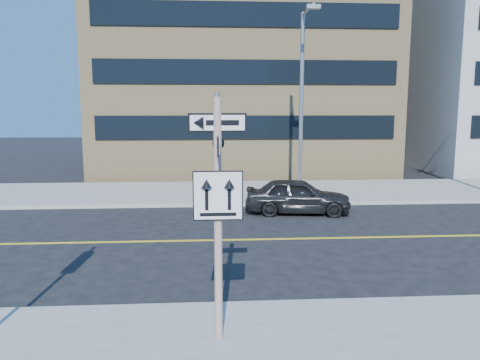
{
  "coord_description": "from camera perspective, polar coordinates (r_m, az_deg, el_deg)",
  "views": [
    {
      "loc": [
        -0.14,
        -9.89,
        3.95
      ],
      "look_at": [
        0.79,
        4.0,
        1.86
      ],
      "focal_mm": 35.0,
      "sensor_mm": 36.0,
      "label": 1
    }
  ],
  "objects": [
    {
      "name": "ground",
      "position": [
        10.65,
        -2.88,
        -13.24
      ],
      "size": [
        120.0,
        120.0,
        0.0
      ],
      "primitive_type": "plane",
      "color": "black",
      "rests_on": "ground"
    },
    {
      "name": "sign_pole",
      "position": [
        7.53,
        -2.7,
        -3.05
      ],
      "size": [
        0.92,
        0.92,
        4.06
      ],
      "color": "silver",
      "rests_on": "near_sidewalk"
    },
    {
      "name": "parked_car_a",
      "position": [
        18.1,
        7.06,
        -1.93
      ],
      "size": [
        2.09,
        4.18,
        1.37
      ],
      "primitive_type": "imported",
      "rotation": [
        0.0,
        0.0,
        1.45
      ],
      "color": "black",
      "rests_on": "ground"
    },
    {
      "name": "streetlight_a",
      "position": [
        21.07,
        7.65,
        10.65
      ],
      "size": [
        0.55,
        2.25,
        8.0
      ],
      "color": "gray",
      "rests_on": "far_sidewalk"
    },
    {
      "name": "building_brick",
      "position": [
        35.32,
        -0.31,
        16.75
      ],
      "size": [
        18.0,
        18.0,
        18.0
      ],
      "primitive_type": "cube",
      "color": "tan",
      "rests_on": "ground"
    }
  ]
}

